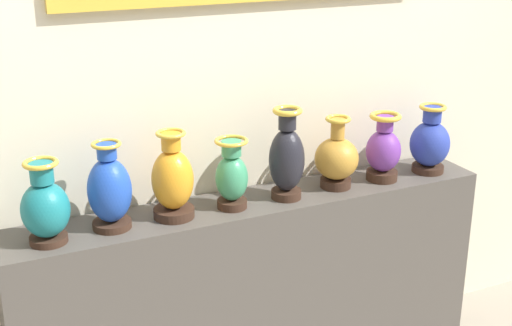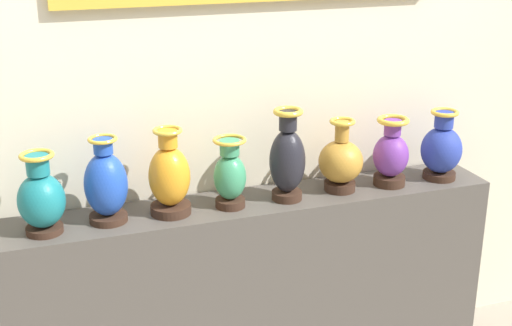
# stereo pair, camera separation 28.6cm
# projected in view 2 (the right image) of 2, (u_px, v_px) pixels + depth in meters

# --- Properties ---
(display_shelf) EXTENTS (2.06, 0.30, 0.86)m
(display_shelf) POSITION_uv_depth(u_px,v_px,m) (256.00, 292.00, 3.07)
(display_shelf) COLOR #4C4742
(display_shelf) RESTS_ON ground_plane
(back_wall) EXTENTS (4.50, 0.14, 2.62)m
(back_wall) POSITION_uv_depth(u_px,v_px,m) (240.00, 74.00, 2.94)
(back_wall) COLOR beige
(back_wall) RESTS_ON ground_plane
(vase_teal) EXTENTS (0.17, 0.17, 0.31)m
(vase_teal) POSITION_uv_depth(u_px,v_px,m) (41.00, 198.00, 2.58)
(vase_teal) COLOR #382319
(vase_teal) RESTS_ON display_shelf
(vase_sapphire) EXTENTS (0.16, 0.16, 0.34)m
(vase_sapphire) POSITION_uv_depth(u_px,v_px,m) (106.00, 185.00, 2.67)
(vase_sapphire) COLOR #382319
(vase_sapphire) RESTS_ON display_shelf
(vase_amber) EXTENTS (0.16, 0.16, 0.35)m
(vase_amber) POSITION_uv_depth(u_px,v_px,m) (169.00, 177.00, 2.74)
(vase_amber) COLOR #382319
(vase_amber) RESTS_ON display_shelf
(vase_jade) EXTENTS (0.13, 0.13, 0.29)m
(vase_jade) POSITION_uv_depth(u_px,v_px,m) (230.00, 175.00, 2.81)
(vase_jade) COLOR #382319
(vase_jade) RESTS_ON display_shelf
(vase_onyx) EXTENTS (0.15, 0.15, 0.39)m
(vase_onyx) POSITION_uv_depth(u_px,v_px,m) (287.00, 159.00, 2.87)
(vase_onyx) COLOR #382319
(vase_onyx) RESTS_ON display_shelf
(vase_ochre) EXTENTS (0.19, 0.19, 0.31)m
(vase_ochre) POSITION_uv_depth(u_px,v_px,m) (341.00, 161.00, 2.98)
(vase_ochre) COLOR #382319
(vase_ochre) RESTS_ON display_shelf
(vase_violet) EXTENTS (0.15, 0.15, 0.30)m
(vase_violet) POSITION_uv_depth(u_px,v_px,m) (391.00, 155.00, 3.04)
(vase_violet) COLOR #382319
(vase_violet) RESTS_ON display_shelf
(vase_cobalt) EXTENTS (0.18, 0.18, 0.31)m
(vase_cobalt) POSITION_uv_depth(u_px,v_px,m) (441.00, 149.00, 3.11)
(vase_cobalt) COLOR #382319
(vase_cobalt) RESTS_ON display_shelf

